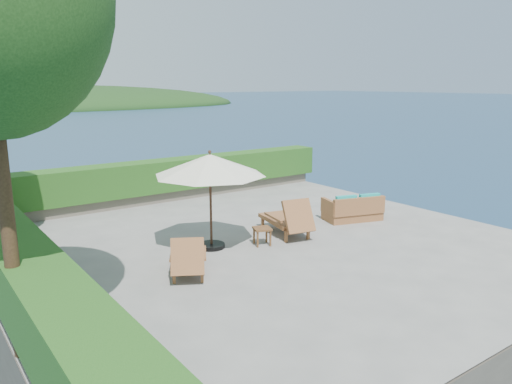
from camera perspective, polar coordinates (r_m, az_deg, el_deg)
ground at (r=12.21m, az=1.07°, el=-5.87°), size 12.00×12.00×0.00m
foundation at (r=12.78m, az=1.04°, el=-12.49°), size 12.00×12.00×3.00m
ocean at (r=13.46m, az=1.02°, el=-18.10°), size 600.00×600.00×0.00m
offshore_island at (r=152.79m, az=-24.17°, el=8.78°), size 126.00×57.60×12.60m
planter_wall_far at (r=16.81m, az=-10.50°, el=-0.35°), size 12.00×0.60×0.36m
planter_wall_left at (r=10.04m, az=-25.83°, el=-10.23°), size 0.60×12.00×0.36m
hedge_far at (r=16.68m, az=-10.59°, el=1.90°), size 12.40×0.90×1.00m
hedge_left at (r=9.81m, az=-26.20°, el=-6.60°), size 0.90×12.40×1.00m
patio_umbrella at (r=11.46m, az=-5.28°, el=3.00°), size 2.64×2.64×2.33m
lounge_left at (r=10.26m, az=-7.74°, el=-7.38°), size 1.33×1.68×0.90m
lounge_right at (r=12.74m, az=3.64°, el=-3.08°), size 1.09×1.91×1.04m
side_table at (r=11.99m, az=0.71°, el=-4.45°), size 0.52×0.52×0.43m
wicker_loveseat at (r=14.40m, az=11.05°, el=-2.00°), size 1.77×1.25×0.79m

